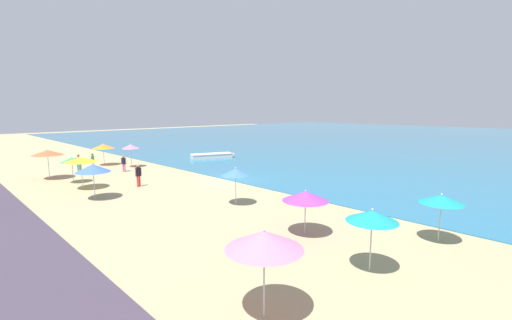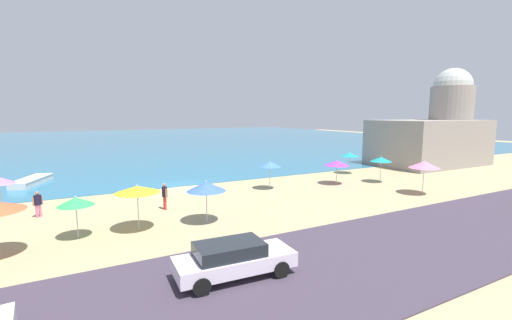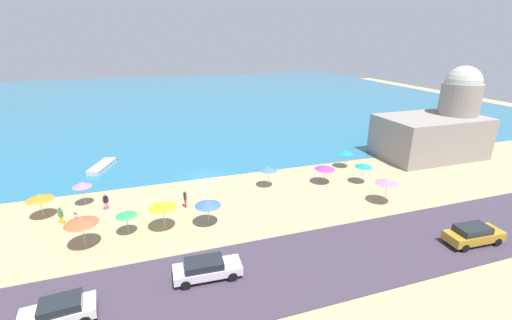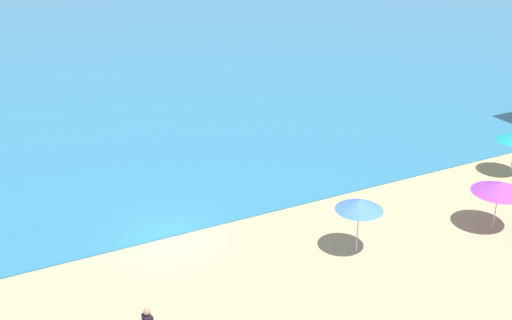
{
  "view_description": "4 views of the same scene",
  "coord_description": "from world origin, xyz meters",
  "px_view_note": "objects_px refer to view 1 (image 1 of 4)",
  "views": [
    {
      "loc": [
        21.94,
        -18.23,
        5.97
      ],
      "look_at": [
        1.23,
        2.17,
        1.64
      ],
      "focal_mm": 24.0,
      "sensor_mm": 36.0,
      "label": 1
    },
    {
      "loc": [
        -8.01,
        -28.33,
        6.18
      ],
      "look_at": [
        7.2,
        -0.03,
        1.84
      ],
      "focal_mm": 24.0,
      "sensor_mm": 36.0,
      "label": 2
    },
    {
      "loc": [
        -5.82,
        -36.21,
        15.36
      ],
      "look_at": [
        5.81,
        -1.21,
        2.01
      ],
      "focal_mm": 24.0,
      "sensor_mm": 36.0,
      "label": 3
    },
    {
      "loc": [
        -7.31,
        -21.83,
        13.28
      ],
      "look_at": [
        5.35,
        2.58,
        1.4
      ],
      "focal_mm": 45.0,
      "sensor_mm": 36.0,
      "label": 4
    }
  ],
  "objects_px": {
    "beach_umbrella_0": "(264,240)",
    "beach_umbrella_5": "(236,172)",
    "beach_umbrella_6": "(93,168)",
    "bather_3": "(124,163)",
    "skiff_nearshore": "(212,156)",
    "beach_umbrella_1": "(103,146)",
    "beach_umbrella_10": "(306,196)",
    "beach_umbrella_2": "(72,160)",
    "beach_umbrella_3": "(131,147)",
    "beach_umbrella_7": "(81,160)",
    "bather_1": "(79,163)",
    "beach_umbrella_9": "(441,199)",
    "beach_umbrella_4": "(47,153)",
    "beach_umbrella_8": "(372,216)",
    "bather_2": "(138,174)",
    "bather_0": "(93,160)"
  },
  "relations": [
    {
      "from": "beach_umbrella_0",
      "to": "beach_umbrella_5",
      "type": "height_order",
      "value": "beach_umbrella_0"
    },
    {
      "from": "beach_umbrella_6",
      "to": "bather_3",
      "type": "xyz_separation_m",
      "value": [
        -8.59,
        5.76,
        -1.21
      ]
    },
    {
      "from": "beach_umbrella_6",
      "to": "skiff_nearshore",
      "type": "relative_size",
      "value": 0.45
    },
    {
      "from": "beach_umbrella_1",
      "to": "beach_umbrella_10",
      "type": "relative_size",
      "value": 1.06
    },
    {
      "from": "beach_umbrella_2",
      "to": "beach_umbrella_3",
      "type": "distance_m",
      "value": 7.94
    },
    {
      "from": "beach_umbrella_7",
      "to": "bather_1",
      "type": "relative_size",
      "value": 1.37
    },
    {
      "from": "beach_umbrella_9",
      "to": "beach_umbrella_10",
      "type": "distance_m",
      "value": 6.0
    },
    {
      "from": "beach_umbrella_4",
      "to": "bather_1",
      "type": "distance_m",
      "value": 3.08
    },
    {
      "from": "beach_umbrella_1",
      "to": "beach_umbrella_2",
      "type": "height_order",
      "value": "beach_umbrella_1"
    },
    {
      "from": "beach_umbrella_1",
      "to": "bather_3",
      "type": "xyz_separation_m",
      "value": [
        5.28,
        -0.14,
        -1.15
      ]
    },
    {
      "from": "beach_umbrella_0",
      "to": "beach_umbrella_5",
      "type": "distance_m",
      "value": 11.9
    },
    {
      "from": "beach_umbrella_7",
      "to": "beach_umbrella_3",
      "type": "bearing_deg",
      "value": 134.77
    },
    {
      "from": "beach_umbrella_8",
      "to": "beach_umbrella_9",
      "type": "distance_m",
      "value": 4.92
    },
    {
      "from": "beach_umbrella_1",
      "to": "beach_umbrella_9",
      "type": "relative_size",
      "value": 1.04
    },
    {
      "from": "beach_umbrella_7",
      "to": "bather_2",
      "type": "bearing_deg",
      "value": 57.02
    },
    {
      "from": "beach_umbrella_2",
      "to": "beach_umbrella_8",
      "type": "height_order",
      "value": "beach_umbrella_8"
    },
    {
      "from": "beach_umbrella_1",
      "to": "beach_umbrella_8",
      "type": "bearing_deg",
      "value": -4.34
    },
    {
      "from": "beach_umbrella_2",
      "to": "beach_umbrella_3",
      "type": "xyz_separation_m",
      "value": [
        -4.07,
        6.81,
        0.25
      ]
    },
    {
      "from": "beach_umbrella_5",
      "to": "bather_3",
      "type": "height_order",
      "value": "beach_umbrella_5"
    },
    {
      "from": "beach_umbrella_3",
      "to": "bather_0",
      "type": "bearing_deg",
      "value": -113.42
    },
    {
      "from": "beach_umbrella_0",
      "to": "bather_2",
      "type": "height_order",
      "value": "beach_umbrella_0"
    },
    {
      "from": "beach_umbrella_0",
      "to": "beach_umbrella_4",
      "type": "xyz_separation_m",
      "value": [
        -26.79,
        1.04,
        -0.03
      ]
    },
    {
      "from": "beach_umbrella_9",
      "to": "skiff_nearshore",
      "type": "height_order",
      "value": "beach_umbrella_9"
    },
    {
      "from": "beach_umbrella_5",
      "to": "beach_umbrella_10",
      "type": "height_order",
      "value": "beach_umbrella_5"
    },
    {
      "from": "bather_2",
      "to": "beach_umbrella_1",
      "type": "bearing_deg",
      "value": 170.43
    },
    {
      "from": "bather_0",
      "to": "bather_3",
      "type": "distance_m",
      "value": 3.86
    },
    {
      "from": "beach_umbrella_3",
      "to": "bather_1",
      "type": "distance_m",
      "value": 5.22
    },
    {
      "from": "beach_umbrella_9",
      "to": "bather_1",
      "type": "xyz_separation_m",
      "value": [
        -29.27,
        -5.98,
        -0.97
      ]
    },
    {
      "from": "beach_umbrella_3",
      "to": "beach_umbrella_1",
      "type": "bearing_deg",
      "value": -154.53
    },
    {
      "from": "beach_umbrella_2",
      "to": "beach_umbrella_7",
      "type": "bearing_deg",
      "value": -4.14
    },
    {
      "from": "beach_umbrella_8",
      "to": "skiff_nearshore",
      "type": "relative_size",
      "value": 0.44
    },
    {
      "from": "bather_0",
      "to": "bather_2",
      "type": "xyz_separation_m",
      "value": [
        10.6,
        -0.3,
        0.08
      ]
    },
    {
      "from": "beach_umbrella_4",
      "to": "skiff_nearshore",
      "type": "relative_size",
      "value": 0.48
    },
    {
      "from": "beach_umbrella_1",
      "to": "bather_2",
      "type": "xyz_separation_m",
      "value": [
        12.39,
        -2.09,
        -1.06
      ]
    },
    {
      "from": "beach_umbrella_7",
      "to": "beach_umbrella_10",
      "type": "height_order",
      "value": "beach_umbrella_7"
    },
    {
      "from": "beach_umbrella_7",
      "to": "beach_umbrella_9",
      "type": "bearing_deg",
      "value": 19.45
    },
    {
      "from": "skiff_nearshore",
      "to": "bather_2",
      "type": "bearing_deg",
      "value": -58.14
    },
    {
      "from": "beach_umbrella_2",
      "to": "beach_umbrella_9",
      "type": "distance_m",
      "value": 26.43
    },
    {
      "from": "bather_0",
      "to": "beach_umbrella_8",
      "type": "bearing_deg",
      "value": -1.19
    },
    {
      "from": "beach_umbrella_5",
      "to": "beach_umbrella_9",
      "type": "xyz_separation_m",
      "value": [
        11.08,
        2.48,
        -0.09
      ]
    },
    {
      "from": "beach_umbrella_0",
      "to": "beach_umbrella_9",
      "type": "height_order",
      "value": "beach_umbrella_0"
    },
    {
      "from": "beach_umbrella_5",
      "to": "beach_umbrella_8",
      "type": "distance_m",
      "value": 10.51
    },
    {
      "from": "beach_umbrella_8",
      "to": "beach_umbrella_9",
      "type": "height_order",
      "value": "beach_umbrella_8"
    },
    {
      "from": "beach_umbrella_5",
      "to": "beach_umbrella_4",
      "type": "bearing_deg",
      "value": -160.38
    },
    {
      "from": "bather_1",
      "to": "bather_3",
      "type": "distance_m",
      "value": 3.94
    },
    {
      "from": "bather_0",
      "to": "bather_1",
      "type": "xyz_separation_m",
      "value": [
        1.52,
        -1.77,
        0.13
      ]
    },
    {
      "from": "beach_umbrella_6",
      "to": "skiff_nearshore",
      "type": "xyz_separation_m",
      "value": [
        -9.89,
        17.34,
        -1.78
      ]
    },
    {
      "from": "beach_umbrella_3",
      "to": "bather_3",
      "type": "relative_size",
      "value": 1.52
    },
    {
      "from": "beach_umbrella_8",
      "to": "beach_umbrella_9",
      "type": "xyz_separation_m",
      "value": [
        0.84,
        4.84,
        -0.13
      ]
    },
    {
      "from": "bather_2",
      "to": "bather_0",
      "type": "bearing_deg",
      "value": 178.36
    }
  ]
}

